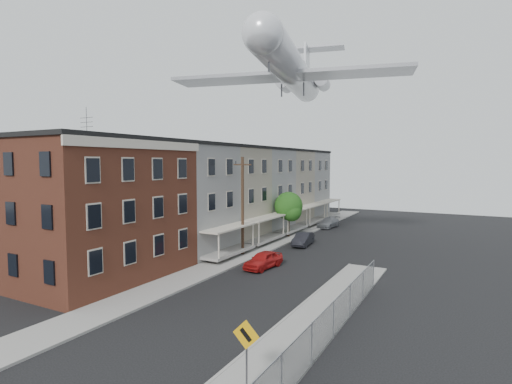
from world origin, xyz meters
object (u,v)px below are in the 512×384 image
(car_far, at_px, (328,223))
(street_tree, at_px, (289,207))
(utility_pole, at_px, (243,205))
(car_near, at_px, (263,260))
(car_mid, at_px, (303,239))
(warning_sign, at_px, (246,344))
(airplane, at_px, (292,70))

(car_far, bearing_deg, street_tree, -95.46)
(utility_pole, xyz_separation_m, street_tree, (0.33, 9.92, -1.22))
(car_near, distance_m, car_mid, 9.82)
(street_tree, height_order, car_mid, street_tree)
(warning_sign, distance_m, car_mid, 26.91)
(street_tree, distance_m, car_mid, 5.21)
(warning_sign, bearing_deg, airplane, 109.90)
(car_mid, distance_m, airplane, 17.40)
(airplane, bearing_deg, street_tree, 117.46)
(street_tree, height_order, airplane, airplane)
(warning_sign, xyz_separation_m, car_near, (-7.45, 15.88, -1.20))
(utility_pole, distance_m, car_mid, 8.44)
(street_tree, height_order, car_near, street_tree)
(utility_pole, relative_size, street_tree, 1.73)
(car_mid, bearing_deg, warning_sign, -78.96)
(car_mid, xyz_separation_m, airplane, (-1.67, 0.78, 17.30))
(car_near, xyz_separation_m, car_far, (-1.75, 22.05, -0.04))
(car_mid, bearing_deg, street_tree, 126.13)
(warning_sign, bearing_deg, car_near, 115.14)
(utility_pole, distance_m, car_near, 6.31)
(car_mid, relative_size, car_far, 0.93)
(utility_pole, distance_m, car_far, 19.43)
(car_far, bearing_deg, car_mid, -78.91)
(warning_sign, distance_m, utility_pole, 22.25)
(car_near, relative_size, car_mid, 0.98)
(car_far, xyz_separation_m, airplane, (-0.38, -11.46, 17.33))
(warning_sign, bearing_deg, car_mid, 107.12)
(warning_sign, distance_m, car_far, 39.05)
(warning_sign, height_order, car_mid, warning_sign)
(street_tree, bearing_deg, car_far, 79.45)
(car_near, height_order, airplane, airplane)
(warning_sign, distance_m, car_near, 17.59)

